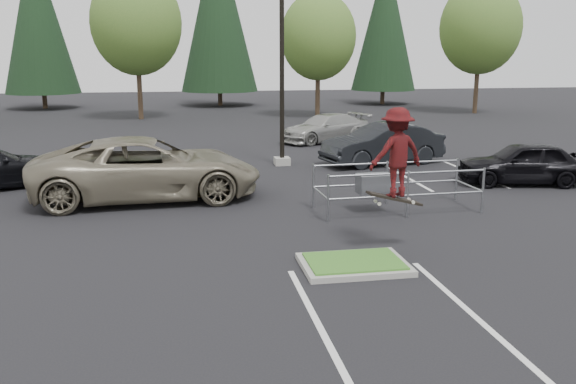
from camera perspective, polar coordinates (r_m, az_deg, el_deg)
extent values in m
plane|color=black|center=(12.93, 6.19, -7.02)|extent=(120.00, 120.00, 0.00)
cube|color=gray|center=(12.91, 6.20, -6.77)|extent=(2.20, 1.60, 0.12)
cube|color=#2F6620|center=(12.88, 6.20, -6.46)|extent=(1.95, 1.35, 0.05)
cube|color=silver|center=(21.13, -12.66, 0.63)|extent=(0.12, 5.20, 0.01)
cube|color=silver|center=(21.43, -19.88, 0.33)|extent=(0.12, 5.20, 0.01)
cube|color=silver|center=(22.57, 10.80, 1.49)|extent=(0.12, 5.20, 0.01)
cube|color=silver|center=(23.66, 16.93, 1.68)|extent=(0.12, 5.20, 0.01)
cube|color=silver|center=(25.00, 22.46, 1.83)|extent=(0.12, 5.20, 0.01)
cube|color=silver|center=(9.93, 3.45, -13.35)|extent=(0.12, 6.00, 0.01)
cube|color=silver|center=(10.84, 17.77, -11.64)|extent=(0.12, 6.00, 0.01)
cube|color=gray|center=(24.35, -0.56, 2.91)|extent=(0.60, 0.60, 0.30)
cylinder|color=black|center=(23.99, -0.58, 14.39)|extent=(0.18, 0.18, 10.00)
cylinder|color=#38281C|center=(42.30, -13.69, 9.00)|extent=(0.32, 0.32, 3.50)
ellipsoid|color=#376A27|center=(42.26, -14.03, 15.10)|extent=(5.89, 5.89, 6.77)
sphere|color=#376A27|center=(41.90, -13.15, 14.16)|extent=(3.68, 3.68, 3.68)
sphere|color=#376A27|center=(42.67, -14.64, 14.30)|extent=(4.05, 4.05, 4.05)
cylinder|color=#38281C|center=(42.61, 2.79, 9.07)|extent=(0.32, 0.32, 3.04)
ellipsoid|color=#376A27|center=(42.53, 2.85, 14.34)|extent=(5.12, 5.12, 5.89)
sphere|color=#376A27|center=(42.36, 3.74, 13.47)|extent=(3.20, 3.20, 3.20)
sphere|color=#376A27|center=(42.80, 2.04, 13.70)|extent=(3.52, 3.52, 3.52)
cylinder|color=#38281C|center=(47.20, 17.19, 9.12)|extent=(0.32, 0.32, 3.42)
ellipsoid|color=#376A27|center=(47.16, 17.55, 14.47)|extent=(5.76, 5.76, 6.62)
sphere|color=#376A27|center=(47.15, 18.33, 13.54)|extent=(3.60, 3.60, 3.60)
sphere|color=#376A27|center=(47.27, 16.72, 13.86)|extent=(3.96, 3.96, 3.96)
cylinder|color=#38281C|center=(52.84, -21.80, 7.92)|extent=(0.36, 0.36, 1.20)
cone|color=black|center=(52.77, -22.41, 14.95)|extent=(5.72, 5.72, 11.80)
cylinder|color=#38281C|center=(52.40, -6.37, 8.72)|extent=(0.36, 0.36, 1.20)
cone|color=black|center=(52.37, -6.57, 16.65)|extent=(6.38, 6.38, 13.30)
cylinder|color=#38281C|center=(54.18, 8.82, 8.79)|extent=(0.36, 0.36, 1.20)
cone|color=black|center=(54.11, 9.06, 15.40)|extent=(5.50, 5.50, 11.30)
cylinder|color=gray|center=(16.06, 3.77, -0.61)|extent=(0.07, 0.07, 1.28)
cylinder|color=gray|center=(17.53, 2.38, 0.57)|extent=(0.07, 0.07, 1.28)
cylinder|color=gray|center=(16.79, 11.13, -0.22)|extent=(0.07, 0.07, 1.28)
cylinder|color=gray|center=(18.20, 9.21, 0.87)|extent=(0.07, 0.07, 1.28)
cylinder|color=gray|center=(17.78, 17.77, 0.13)|extent=(0.07, 0.07, 1.28)
cylinder|color=gray|center=(19.12, 15.47, 1.15)|extent=(0.07, 0.07, 1.28)
cylinder|color=gray|center=(16.80, 11.12, -0.31)|extent=(4.47, 0.21, 0.06)
cylinder|color=gray|center=(16.67, 11.21, 1.74)|extent=(4.47, 0.21, 0.06)
cylinder|color=gray|center=(18.21, 9.21, 0.79)|extent=(4.47, 0.21, 0.06)
cylinder|color=gray|center=(18.09, 9.28, 2.69)|extent=(4.47, 0.21, 0.06)
cube|color=gray|center=(17.22, 8.08, 0.77)|extent=(0.97, 0.61, 0.54)
cube|color=black|center=(13.86, 9.92, -0.60)|extent=(1.30, 0.48, 0.38)
cylinder|color=beige|center=(13.63, 8.53, -1.10)|extent=(0.08, 0.05, 0.08)
cylinder|color=beige|center=(13.87, 8.19, -0.84)|extent=(0.08, 0.05, 0.08)
cylinder|color=beige|center=(13.90, 11.63, -0.95)|extent=(0.08, 0.05, 0.08)
cylinder|color=beige|center=(14.14, 11.24, -0.69)|extent=(0.08, 0.05, 0.08)
imported|color=maroon|center=(13.66, 10.09, 3.66)|extent=(1.42, 1.01, 1.98)
imported|color=gray|center=(18.99, -13.03, 2.15)|extent=(7.01, 3.55, 1.90)
imported|color=black|center=(24.75, 8.84, 4.47)|extent=(5.20, 2.82, 1.63)
imported|color=black|center=(22.20, 21.21, 2.56)|extent=(4.55, 2.56, 1.46)
imported|color=#A3A39E|center=(30.75, 3.66, 6.01)|extent=(5.15, 3.67, 1.38)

